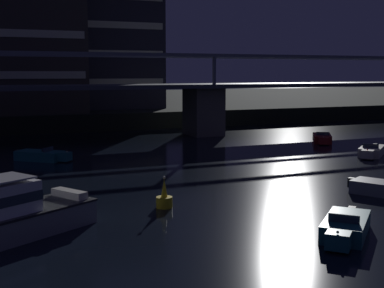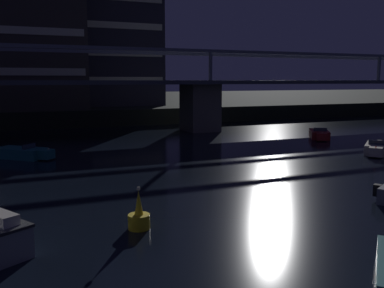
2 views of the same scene
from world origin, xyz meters
The scene contains 8 objects.
far_riverbank centered at (0.00, 85.15, 1.10)m, with size 240.00×80.00×2.20m, color black.
river_bridge centered at (0.00, 37.14, 4.61)m, with size 105.34×6.40×9.38m.
tower_west_tall centered at (-17.26, 52.61, 14.39)m, with size 11.50×13.37×24.69m.
tower_central centered at (-5.48, 56.06, 11.91)m, with size 12.15×9.23×19.72m.
speedboat_near_center centered at (7.33, 17.04, 0.41)m, with size 4.57×4.18×1.16m.
speedboat_mid_left centered at (-19.92, 25.82, 0.41)m, with size 4.52×4.24×1.16m.
speedboat_mid_right centered at (8.92, 26.30, 0.41)m, with size 3.81×4.78×1.16m.
channel_buoy centered at (-15.73, 7.21, 0.48)m, with size 0.90×0.90×1.76m.
Camera 2 is at (-19.99, -8.79, 6.01)m, focal length 39.22 mm.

